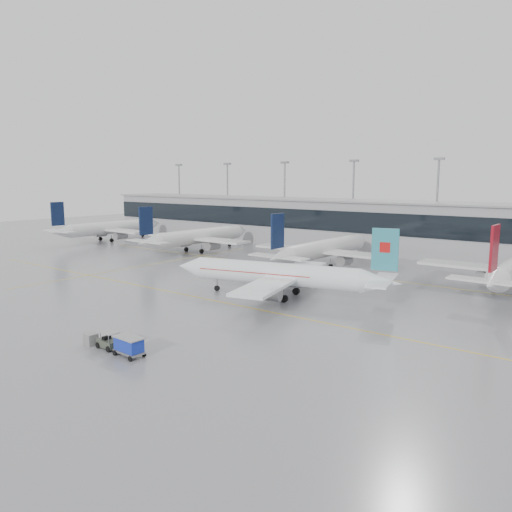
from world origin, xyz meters
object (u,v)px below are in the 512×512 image
Objects in this scene: air_canada_jet at (283,275)px; gse_unit at (91,339)px; baggage_cart at (129,345)px; baggage_tug at (109,342)px.

air_canada_jet reaches higher than gse_unit.
baggage_cart is 2.67× the size of gse_unit.
gse_unit is at bearing -166.99° from baggage_tug.
baggage_cart is (3.60, -0.15, 0.53)m from baggage_tug.
baggage_tug is at bearing 73.15° from air_canada_jet.
air_canada_jet reaches higher than baggage_cart.
air_canada_jet is 30.03m from baggage_tug.
air_canada_jet is at bearing 84.52° from gse_unit.
baggage_tug is at bearing 12.72° from gse_unit.
gse_unit is (-2.47, -0.47, -0.03)m from baggage_tug.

